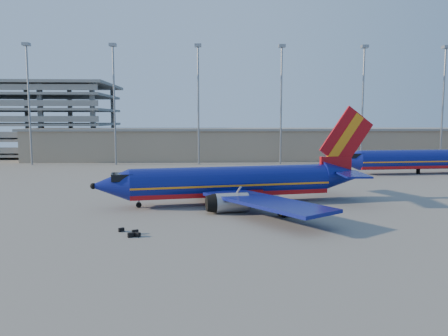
# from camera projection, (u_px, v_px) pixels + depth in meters

# --- Properties ---
(ground) EXTENTS (220.00, 220.00, 0.00)m
(ground) POSITION_uv_depth(u_px,v_px,m) (229.00, 198.00, 60.79)
(ground) COLOR slate
(ground) RESTS_ON ground
(terminal_building) EXTENTS (122.00, 16.00, 8.50)m
(terminal_building) POSITION_uv_depth(u_px,v_px,m) (255.00, 144.00, 118.30)
(terminal_building) COLOR gray
(terminal_building) RESTS_ON ground
(parking_garage) EXTENTS (62.00, 32.00, 21.40)m
(parking_garage) POSITION_uv_depth(u_px,v_px,m) (10.00, 117.00, 130.54)
(parking_garage) COLOR slate
(parking_garage) RESTS_ON ground
(light_mast_row) EXTENTS (101.60, 1.60, 28.65)m
(light_mast_row) POSITION_uv_depth(u_px,v_px,m) (240.00, 91.00, 104.71)
(light_mast_row) COLOR gray
(light_mast_row) RESTS_ON ground
(aircraft_main) EXTENTS (37.37, 35.62, 12.76)m
(aircraft_main) POSITION_uv_depth(u_px,v_px,m) (237.00, 183.00, 56.86)
(aircraft_main) COLOR navy
(aircraft_main) RESTS_ON ground
(aircraft_second) EXTENTS (37.31, 14.47, 12.64)m
(aircraft_second) POSITION_uv_depth(u_px,v_px,m) (423.00, 159.00, 88.01)
(aircraft_second) COLOR navy
(aircraft_second) RESTS_ON ground
(baggage_tug) EXTENTS (2.47, 1.81, 1.60)m
(baggage_tug) POSITION_uv_depth(u_px,v_px,m) (289.00, 209.00, 49.40)
(baggage_tug) COLOR yellow
(baggage_tug) RESTS_ON ground
(luggage_pile) EXTENTS (2.50, 2.63, 0.43)m
(luggage_pile) POSITION_uv_depth(u_px,v_px,m) (132.00, 233.00, 41.37)
(luggage_pile) COLOR black
(luggage_pile) RESTS_ON ground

